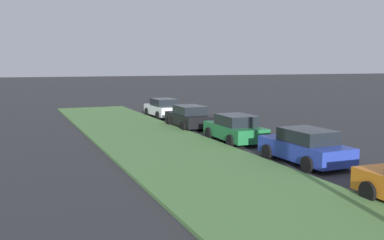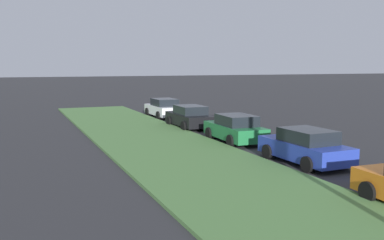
% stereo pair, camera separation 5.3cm
% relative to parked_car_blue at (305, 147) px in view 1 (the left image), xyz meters
% --- Properties ---
extents(grass_median, '(60.00, 6.00, 0.12)m').
position_rel_parked_car_blue_xyz_m(grass_median, '(-3.45, 4.30, -0.66)').
color(grass_median, '#517F42').
rests_on(grass_median, ground).
extents(parked_car_blue, '(4.34, 2.10, 1.47)m').
position_rel_parked_car_blue_xyz_m(parked_car_blue, '(0.00, 0.00, 0.00)').
color(parked_car_blue, '#23389E').
rests_on(parked_car_blue, ground).
extents(parked_car_green, '(4.34, 2.10, 1.47)m').
position_rel_parked_car_blue_xyz_m(parked_car_green, '(5.64, 0.26, 0.00)').
color(parked_car_green, '#1E6B38').
rests_on(parked_car_green, ground).
extents(parked_car_black, '(4.30, 2.02, 1.47)m').
position_rel_parked_car_blue_xyz_m(parked_car_black, '(11.37, 0.55, 0.00)').
color(parked_car_black, black).
rests_on(parked_car_black, ground).
extents(parked_car_white, '(4.33, 2.07, 1.47)m').
position_rel_parked_car_blue_xyz_m(parked_car_white, '(17.46, 0.21, 0.00)').
color(parked_car_white, silver).
rests_on(parked_car_white, ground).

